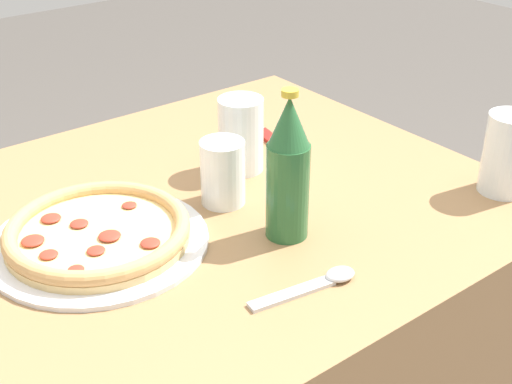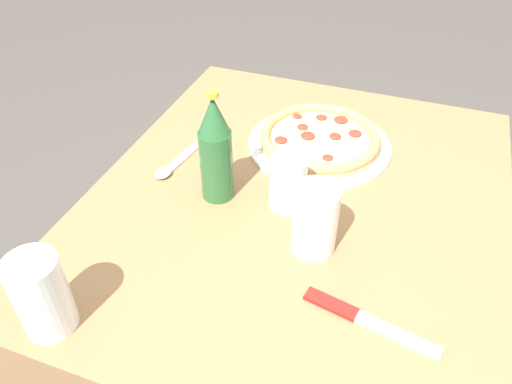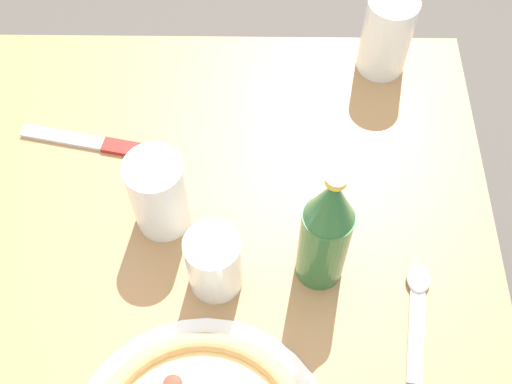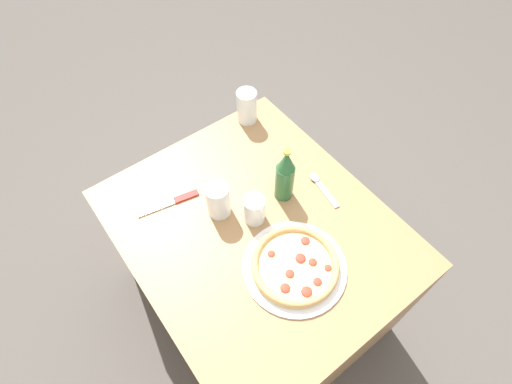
% 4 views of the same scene
% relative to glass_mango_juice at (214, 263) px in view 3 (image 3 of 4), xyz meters
% --- Properties ---
extents(table, '(0.99, 0.84, 0.71)m').
position_rel_glass_mango_juice_xyz_m(table, '(0.03, -0.01, -0.41)').
color(table, '#997047').
rests_on(table, ground_plane).
extents(glass_mango_juice, '(0.07, 0.07, 0.11)m').
position_rel_glass_mango_juice_xyz_m(glass_mango_juice, '(0.00, 0.00, 0.00)').
color(glass_mango_juice, white).
rests_on(glass_mango_juice, table).
extents(glass_red_wine, '(0.08, 0.08, 0.14)m').
position_rel_glass_mango_juice_xyz_m(glass_red_wine, '(-0.10, -0.08, 0.01)').
color(glass_red_wine, white).
rests_on(glass_red_wine, table).
extents(glass_lemonade, '(0.08, 0.08, 0.14)m').
position_rel_glass_mango_juice_xyz_m(glass_lemonade, '(-0.40, 0.26, 0.01)').
color(glass_lemonade, white).
rests_on(glass_lemonade, table).
extents(beer_bottle, '(0.07, 0.07, 0.24)m').
position_rel_glass_mango_juice_xyz_m(beer_bottle, '(-0.02, 0.14, 0.06)').
color(beer_bottle, '#286033').
rests_on(beer_bottle, table).
extents(knife, '(0.07, 0.22, 0.01)m').
position_rel_glass_mango_juice_xyz_m(knife, '(-0.23, -0.20, -0.05)').
color(knife, maroon).
rests_on(knife, table).
extents(spoon, '(0.17, 0.05, 0.02)m').
position_rel_glass_mango_juice_xyz_m(spoon, '(0.03, 0.27, -0.05)').
color(spoon, silver).
rests_on(spoon, table).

